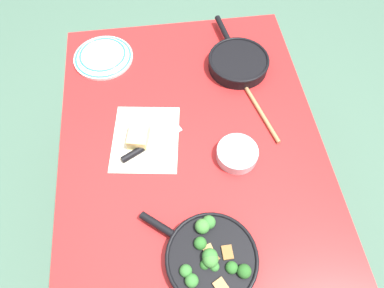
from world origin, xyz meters
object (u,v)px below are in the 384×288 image
(grater_knife, at_px, (143,148))
(cheese_block, at_px, (139,137))
(wooden_spoon, at_px, (248,91))
(prep_bowl_steel, at_px, (237,154))
(dinner_plate_stack, at_px, (103,56))
(skillet_eggs, at_px, (238,62))
(skillet_broccoli, at_px, (211,258))

(grater_knife, relative_size, cheese_block, 2.25)
(wooden_spoon, bearing_deg, grater_knife, 101.86)
(wooden_spoon, relative_size, cheese_block, 3.97)
(prep_bowl_steel, bearing_deg, dinner_plate_stack, 40.90)
(wooden_spoon, height_order, cheese_block, cheese_block)
(skillet_eggs, height_order, wooden_spoon, skillet_eggs)
(prep_bowl_steel, bearing_deg, cheese_block, 71.42)
(prep_bowl_steel, bearing_deg, skillet_broccoli, 156.41)
(skillet_broccoli, bearing_deg, dinner_plate_stack, -30.73)
(cheese_block, bearing_deg, grater_knife, -162.19)
(wooden_spoon, relative_size, grater_knife, 1.77)
(grater_knife, bearing_deg, skillet_eggs, 12.23)
(grater_knife, xyz_separation_m, cheese_block, (0.04, 0.01, 0.01))
(skillet_eggs, bearing_deg, cheese_block, 117.00)
(skillet_eggs, relative_size, prep_bowl_steel, 2.76)
(wooden_spoon, xyz_separation_m, prep_bowl_steel, (-0.28, 0.10, 0.01))
(skillet_eggs, bearing_deg, skillet_broccoli, 154.07)
(cheese_block, bearing_deg, prep_bowl_steel, -108.58)
(dinner_plate_stack, bearing_deg, wooden_spoon, -114.62)
(skillet_eggs, xyz_separation_m, cheese_block, (-0.30, 0.42, -0.00))
(skillet_eggs, bearing_deg, prep_bowl_steel, 159.56)
(skillet_broccoli, xyz_separation_m, cheese_block, (0.45, 0.19, -0.00))
(grater_knife, height_order, dinner_plate_stack, dinner_plate_stack)
(cheese_block, height_order, prep_bowl_steel, cheese_block)
(skillet_broccoli, distance_m, wooden_spoon, 0.66)
(skillet_broccoli, bearing_deg, wooden_spoon, -72.81)
(skillet_eggs, distance_m, wooden_spoon, 0.14)
(wooden_spoon, height_order, dinner_plate_stack, dinner_plate_stack)
(skillet_eggs, height_order, dinner_plate_stack, skillet_eggs)
(skillet_eggs, xyz_separation_m, grater_knife, (-0.35, 0.41, -0.02))
(dinner_plate_stack, relative_size, prep_bowl_steel, 1.72)
(dinner_plate_stack, bearing_deg, cheese_block, -163.16)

